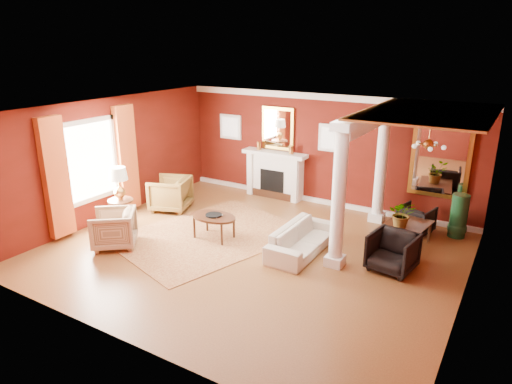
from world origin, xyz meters
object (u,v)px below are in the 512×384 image
Objects in this scene: armchair_leopard at (170,192)px; coffee_table at (214,218)px; armchair_stripe at (114,227)px; dining_table at (404,232)px; side_table at (119,188)px; sofa at (302,235)px.

armchair_leopard reaches higher than coffee_table.
armchair_leopard is 2.21m from coffee_table.
armchair_stripe is at bearing -8.24° from armchair_leopard.
dining_table is (5.74, 0.68, -0.07)m from armchair_leopard.
armchair_leopard is at bearing 104.92° from dining_table.
armchair_leopard is at bearing 82.66° from side_table.
dining_table is at bearing 19.95° from side_table.
sofa is at bearing 10.84° from coffee_table.
sofa reaches higher than coffee_table.
coffee_table is 0.73× the size of side_table.
coffee_table is 4.03m from dining_table.
side_table reaches higher than sofa.
armchair_stripe reaches higher than sofa.
armchair_stripe is at bearing 127.71° from dining_table.
side_table is (-0.19, -1.48, 0.49)m from armchair_leopard.
coffee_table is at bearing 14.94° from side_table.
sofa is at bearing 78.39° from armchair_stripe.
armchair_stripe is at bearing -137.59° from coffee_table.
armchair_stripe reaches higher than coffee_table.
sofa is at bearing 132.19° from dining_table.
coffee_table is at bearing 120.99° from dining_table.
coffee_table is 2.34m from side_table.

